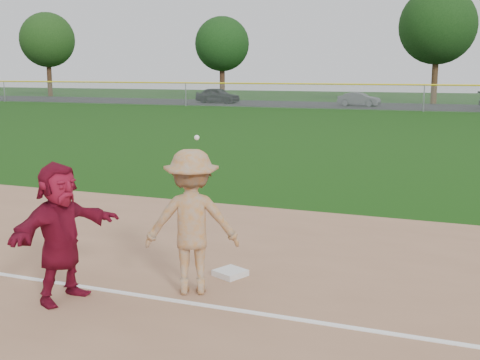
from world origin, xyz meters
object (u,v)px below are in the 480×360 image
(first_base, at_px, (230,273))
(base_runner, at_px, (60,232))
(car_mid, at_px, (359,99))
(car_left, at_px, (218,95))

(first_base, distance_m, base_runner, 2.61)
(car_mid, bearing_deg, car_left, 94.93)
(first_base, bearing_deg, car_left, 113.47)
(first_base, bearing_deg, car_mid, 97.70)
(car_left, height_order, car_mid, car_left)
(base_runner, height_order, car_left, base_runner)
(base_runner, bearing_deg, first_base, -32.53)
(base_runner, xyz_separation_m, car_left, (-17.66, 46.44, -0.23))
(first_base, xyz_separation_m, car_left, (-19.43, 44.73, 0.67))
(car_left, bearing_deg, first_base, -149.17)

